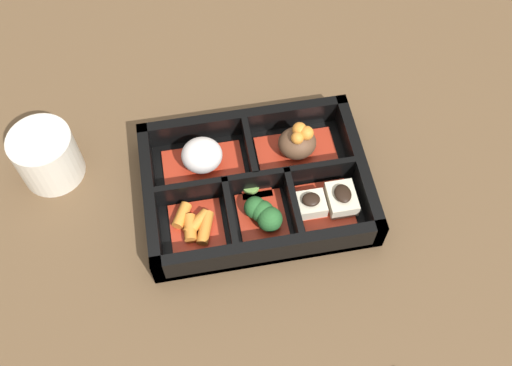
% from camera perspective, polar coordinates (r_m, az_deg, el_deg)
% --- Properties ---
extents(ground_plane, '(3.00, 3.00, 0.00)m').
position_cam_1_polar(ground_plane, '(0.78, 0.00, -0.93)').
color(ground_plane, brown).
extents(bento_base, '(0.28, 0.20, 0.01)m').
position_cam_1_polar(bento_base, '(0.78, 0.00, -0.75)').
color(bento_base, black).
rests_on(bento_base, ground_plane).
extents(bento_rim, '(0.28, 0.20, 0.05)m').
position_cam_1_polar(bento_rim, '(0.76, 0.02, -0.14)').
color(bento_rim, black).
rests_on(bento_rim, ground_plane).
extents(bowl_rice, '(0.10, 0.06, 0.05)m').
position_cam_1_polar(bowl_rice, '(0.77, -5.15, 2.41)').
color(bowl_rice, '#B22D19').
rests_on(bowl_rice, bento_base).
extents(bowl_stew, '(0.10, 0.06, 0.06)m').
position_cam_1_polar(bowl_stew, '(0.78, 3.97, 3.72)').
color(bowl_stew, '#B22D19').
rests_on(bowl_stew, bento_base).
extents(bowl_carrots, '(0.07, 0.07, 0.02)m').
position_cam_1_polar(bowl_carrots, '(0.74, -5.81, -4.01)').
color(bowl_carrots, '#B22D19').
rests_on(bowl_carrots, bento_base).
extents(bowl_greens, '(0.06, 0.07, 0.04)m').
position_cam_1_polar(bowl_greens, '(0.74, 0.72, -2.97)').
color(bowl_greens, '#B22D19').
rests_on(bowl_greens, bento_base).
extents(bowl_tofu, '(0.08, 0.07, 0.03)m').
position_cam_1_polar(bowl_tofu, '(0.75, 6.84, -1.82)').
color(bowl_tofu, '#B22D19').
rests_on(bowl_tofu, bento_base).
extents(bowl_pickles, '(0.04, 0.03, 0.01)m').
position_cam_1_polar(bowl_pickles, '(0.77, -0.34, -0.26)').
color(bowl_pickles, '#B22D19').
rests_on(bowl_pickles, bento_base).
extents(tea_cup, '(0.08, 0.08, 0.07)m').
position_cam_1_polar(tea_cup, '(0.81, -19.34, 2.51)').
color(tea_cup, beige).
rests_on(tea_cup, ground_plane).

